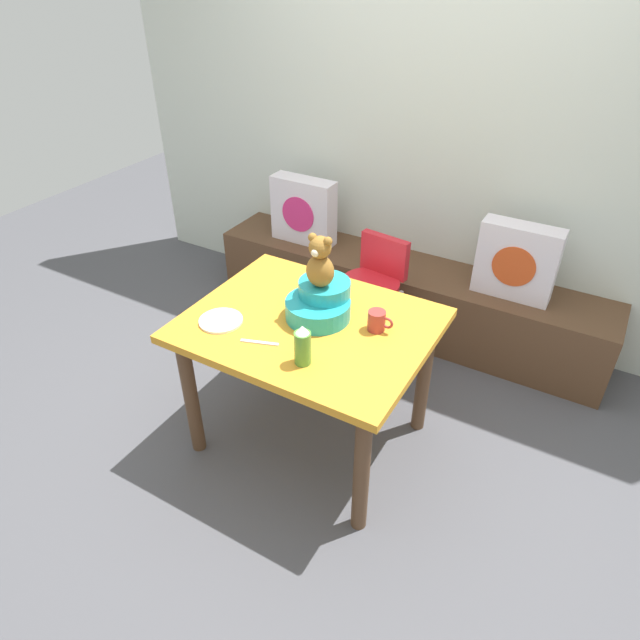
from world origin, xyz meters
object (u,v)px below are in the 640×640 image
Objects in this scene: highchair at (371,286)px; infant_seat_teal at (320,302)px; dining_table at (309,342)px; coffee_mug at (377,321)px; pillow_floral_right at (517,261)px; teddy_bear at (320,263)px; dinner_plate_near at (221,321)px; pillow_floral_left at (304,211)px; ketchup_bottle at (303,346)px.

infant_seat_teal reaches higher than highchair.
dining_table is 0.35m from coffee_mug.
coffee_mug is at bearing -63.42° from highchair.
pillow_floral_right is 1.76× the size of teddy_bear.
coffee_mug is (0.28, 0.03, -0.02)m from infant_seat_teal.
dinner_plate_near is at bearing -143.24° from infant_seat_teal.
ketchup_bottle is at bearing -58.64° from pillow_floral_left.
teddy_bear reaches higher than pillow_floral_left.
dining_table is 0.20m from infant_seat_teal.
pillow_floral_left reaches higher than highchair.
pillow_floral_right is 0.56× the size of highchair.
infant_seat_teal reaches higher than dinner_plate_near.
teddy_bear is 0.53m from dinner_plate_near.
infant_seat_teal is 1.78× the size of ketchup_bottle.
pillow_floral_right is 1.35m from dining_table.
dining_table is 0.77m from highchair.
pillow_floral_left reaches higher than dinner_plate_near.
pillow_floral_right is 1.54m from ketchup_bottle.
pillow_floral_left is 1.33× the size of infant_seat_teal.
highchair is at bearing 94.42° from teddy_bear.
coffee_mug is (0.29, 0.10, 0.16)m from dining_table.
teddy_bear is (-0.65, -1.10, 0.34)m from pillow_floral_right.
pillow_floral_left is 1.41m from pillow_floral_right.
coffee_mug is at bearing -109.06° from pillow_floral_right.
highchair is 1.03m from dinner_plate_near.
coffee_mug is at bearing -45.92° from pillow_floral_left.
infant_seat_teal is at bearing -85.58° from highchair.
ketchup_bottle is at bearing -7.62° from dinner_plate_near.
pillow_floral_left is 2.38× the size of ketchup_bottle.
dining_table is 5.98× the size of ketchup_bottle.
dinner_plate_near is at bearing -73.86° from pillow_floral_left.
dining_table is 0.42m from dinner_plate_near.
pillow_floral_right is at bearing 59.53° from infant_seat_teal.
coffee_mug is at bearing 5.58° from teddy_bear.
highchair is at bearing 71.92° from dinner_plate_near.
highchair is (-0.04, 0.76, -0.10)m from dining_table.
teddy_bear is at bearing -120.46° from pillow_floral_right.
dinner_plate_near is (-0.37, -0.27, -0.27)m from teddy_bear.
infant_seat_teal is (0.02, 0.07, 0.19)m from dining_table.
pillow_floral_left is 1.69m from ketchup_bottle.
infant_seat_teal is at bearing 108.50° from ketchup_bottle.
highchair is 0.78m from coffee_mug.
dinner_plate_near is (-0.48, 0.06, -0.08)m from ketchup_bottle.
pillow_floral_right is 1.14m from coffee_mug.
coffee_mug reaches higher than dinner_plate_near.
pillow_floral_left is 0.84m from highchair.
coffee_mug reaches higher than highchair.
dining_table is (-0.66, -1.17, -0.06)m from pillow_floral_right.
pillow_floral_left is at bearing 121.36° from ketchup_bottle.
teddy_bear is at bearing 76.96° from dining_table.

